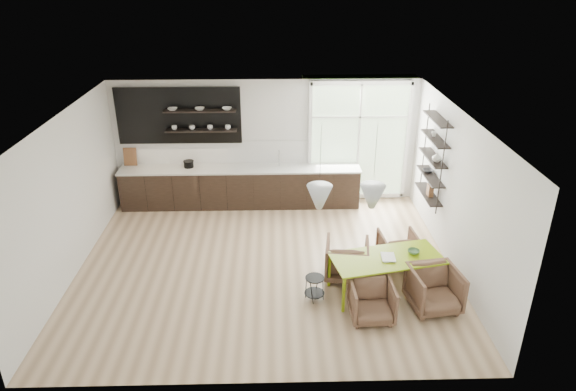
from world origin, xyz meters
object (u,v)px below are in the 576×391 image
(armchair_front_left, at_px, (372,301))
(armchair_front_right, at_px, (434,289))
(wire_stool, at_px, (315,285))
(dining_table, at_px, (387,260))
(armchair_back_left, at_px, (347,259))
(armchair_back_right, at_px, (398,248))

(armchair_front_left, xyz_separation_m, armchair_front_right, (1.08, 0.24, 0.04))
(armchair_front_left, height_order, wire_stool, armchair_front_left)
(dining_table, xyz_separation_m, armchair_front_right, (0.71, -0.49, -0.28))
(dining_table, relative_size, armchair_back_left, 2.57)
(dining_table, relative_size, armchair_front_right, 2.54)
(armchair_front_right, bearing_deg, armchair_back_right, 93.42)
(dining_table, distance_m, armchair_back_left, 0.83)
(armchair_front_right, height_order, wire_stool, armchair_front_right)
(armchair_front_left, height_order, armchair_front_right, armchair_front_right)
(armchair_back_right, relative_size, wire_stool, 1.61)
(armchair_back_left, height_order, armchair_back_right, armchair_back_left)
(armchair_back_right, relative_size, armchair_front_left, 0.99)
(armchair_back_left, bearing_deg, wire_stool, 55.45)
(dining_table, distance_m, armchair_front_right, 0.91)
(dining_table, bearing_deg, armchair_back_right, 53.08)
(dining_table, height_order, armchair_front_left, dining_table)
(armchair_back_left, relative_size, armchair_front_left, 1.12)
(dining_table, bearing_deg, armchair_front_left, -128.72)
(armchair_front_right, distance_m, wire_stool, 1.98)
(armchair_back_left, bearing_deg, armchair_back_right, -149.20)
(armchair_back_left, bearing_deg, dining_table, 150.05)
(dining_table, relative_size, armchair_front_left, 2.87)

